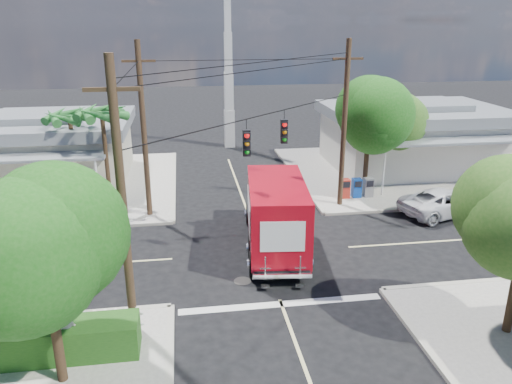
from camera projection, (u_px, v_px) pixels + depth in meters
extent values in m
plane|color=black|center=(263.00, 253.00, 22.28)|extent=(120.00, 120.00, 0.00)
cube|color=gray|center=(396.00, 171.00, 34.08)|extent=(14.00, 14.00, 0.14)
cube|color=#ABA698|center=(296.00, 176.00, 33.10)|extent=(0.25, 14.00, 0.14)
cube|color=#ABA698|center=(447.00, 207.00, 27.53)|extent=(14.00, 0.25, 0.14)
cube|color=gray|center=(60.00, 186.00, 31.01)|extent=(14.00, 14.00, 0.14)
cube|color=#ABA698|center=(174.00, 181.00, 31.98)|extent=(0.25, 14.00, 0.14)
cube|color=#ABA698|center=(29.00, 231.00, 24.46)|extent=(14.00, 0.25, 0.14)
cube|color=beige|center=(237.00, 184.00, 31.63)|extent=(0.12, 12.00, 0.01)
cube|color=beige|center=(470.00, 239.00, 23.67)|extent=(12.00, 0.12, 0.01)
cube|color=beige|center=(27.00, 268.00, 20.88)|extent=(12.00, 0.12, 0.01)
cube|color=silver|center=(281.00, 304.00, 18.26)|extent=(7.50, 0.40, 0.01)
cube|color=silver|center=(412.00, 142.00, 34.64)|extent=(11.00, 8.00, 3.40)
cube|color=gray|center=(416.00, 112.00, 33.97)|extent=(11.80, 8.80, 0.70)
cube|color=gray|center=(416.00, 105.00, 33.81)|extent=(6.05, 4.40, 0.50)
cube|color=gray|center=(451.00, 141.00, 29.67)|extent=(9.90, 1.80, 0.15)
cylinder|color=silver|center=(384.00, 171.00, 28.78)|extent=(0.12, 0.12, 2.90)
cube|color=beige|center=(45.00, 155.00, 31.72)|extent=(10.00, 8.00, 3.20)
cube|color=gray|center=(41.00, 124.00, 31.09)|extent=(10.80, 8.80, 0.70)
cube|color=gray|center=(40.00, 116.00, 30.92)|extent=(5.50, 4.40, 0.50)
cube|color=gray|center=(20.00, 158.00, 26.78)|extent=(9.00, 1.80, 0.15)
cylinder|color=silver|center=(97.00, 183.00, 27.03)|extent=(0.12, 0.12, 2.70)
cube|color=silver|center=(229.00, 128.00, 40.56)|extent=(0.80, 0.80, 3.00)
cube|color=silver|center=(229.00, 91.00, 39.58)|extent=(0.70, 0.70, 3.00)
cube|color=silver|center=(228.00, 52.00, 38.60)|extent=(0.60, 0.60, 3.00)
cube|color=silver|center=(227.00, 11.00, 37.62)|extent=(0.50, 0.50, 3.00)
cylinder|color=#422D1C|center=(55.00, 323.00, 13.64)|extent=(0.28, 0.28, 3.71)
sphere|color=#155410|center=(43.00, 246.00, 12.88)|extent=(3.71, 3.71, 3.71)
sphere|color=#155410|center=(27.00, 236.00, 12.94)|extent=(3.02, 3.02, 3.02)
sphere|color=#155410|center=(55.00, 255.00, 12.69)|extent=(3.25, 3.25, 3.25)
cylinder|color=#422D1C|center=(366.00, 160.00, 28.93)|extent=(0.28, 0.28, 4.10)
sphere|color=#155410|center=(370.00, 116.00, 28.09)|extent=(4.10, 4.10, 4.10)
sphere|color=#155410|center=(362.00, 111.00, 28.14)|extent=(3.33, 3.33, 3.33)
sphere|color=#155410|center=(377.00, 119.00, 27.90)|extent=(3.58, 3.58, 3.58)
cylinder|color=#422D1C|center=(393.00, 153.00, 31.43)|extent=(0.28, 0.28, 3.58)
sphere|color=#2A5B1A|center=(396.00, 117.00, 30.70)|extent=(3.58, 3.58, 3.58)
sphere|color=#2A5B1A|center=(389.00, 113.00, 30.76)|extent=(2.91, 2.91, 2.91)
sphere|color=#2A5B1A|center=(404.00, 120.00, 30.50)|extent=(3.14, 3.14, 3.14)
sphere|color=#2A5B1A|center=(512.00, 213.00, 15.27)|extent=(2.81, 2.81, 2.81)
cylinder|color=#422D1C|center=(106.00, 159.00, 27.38)|extent=(0.24, 0.24, 5.00)
cone|color=#276D2B|center=(119.00, 111.00, 26.66)|extent=(0.50, 2.06, 0.98)
cone|color=#276D2B|center=(114.00, 109.00, 27.27)|extent=(1.92, 1.68, 0.98)
cone|color=#276D2B|center=(100.00, 109.00, 27.33)|extent=(2.12, 0.95, 0.98)
cone|color=#276D2B|center=(87.00, 111.00, 26.79)|extent=(1.34, 2.07, 0.98)
cone|color=#276D2B|center=(85.00, 113.00, 26.06)|extent=(1.34, 2.07, 0.98)
cone|color=#276D2B|center=(95.00, 115.00, 25.69)|extent=(2.12, 0.95, 0.98)
cone|color=#276D2B|center=(111.00, 114.00, 25.95)|extent=(1.92, 1.68, 0.98)
cylinder|color=#422D1C|center=(74.00, 157.00, 28.57)|extent=(0.24, 0.24, 4.60)
cone|color=#276D2B|center=(86.00, 115.00, 27.91)|extent=(0.50, 2.06, 0.98)
cone|color=#276D2B|center=(82.00, 113.00, 28.52)|extent=(1.92, 1.68, 0.98)
cone|color=#276D2B|center=(69.00, 112.00, 28.58)|extent=(2.12, 0.95, 0.98)
cone|color=#276D2B|center=(56.00, 114.00, 28.04)|extent=(1.34, 2.07, 0.98)
cone|color=#276D2B|center=(52.00, 117.00, 27.31)|extent=(1.34, 2.07, 0.98)
cone|color=#276D2B|center=(62.00, 118.00, 26.94)|extent=(2.12, 0.95, 0.98)
cone|color=#276D2B|center=(77.00, 117.00, 27.21)|extent=(1.92, 1.68, 0.98)
cylinder|color=#473321|center=(123.00, 205.00, 15.22)|extent=(0.28, 0.28, 9.00)
cube|color=#473321|center=(112.00, 89.00, 14.08)|extent=(1.60, 0.12, 0.12)
cylinder|color=#473321|center=(344.00, 127.00, 26.40)|extent=(0.28, 0.28, 9.00)
cube|color=#473321|center=(348.00, 59.00, 25.26)|extent=(1.60, 0.12, 0.12)
cylinder|color=#473321|center=(144.00, 133.00, 24.95)|extent=(0.28, 0.28, 9.00)
cube|color=#473321|center=(139.00, 61.00, 23.80)|extent=(1.60, 0.12, 0.12)
cylinder|color=black|center=(263.00, 115.00, 20.26)|extent=(10.43, 10.43, 0.04)
cube|color=black|center=(246.00, 143.00, 19.71)|extent=(0.30, 0.24, 1.05)
sphere|color=red|center=(247.00, 136.00, 19.47)|extent=(0.20, 0.20, 0.20)
cube|color=black|center=(284.00, 131.00, 21.75)|extent=(0.30, 0.24, 1.05)
sphere|color=red|center=(285.00, 125.00, 21.51)|extent=(0.20, 0.20, 0.20)
cube|color=silver|center=(48.00, 332.00, 15.80)|extent=(5.94, 0.05, 0.08)
cube|color=silver|center=(47.00, 321.00, 15.67)|extent=(5.94, 0.05, 0.08)
cube|color=silver|center=(138.00, 321.00, 16.14)|extent=(0.09, 0.06, 1.00)
cube|color=#1D4916|center=(34.00, 343.00, 14.96)|extent=(6.20, 1.20, 1.10)
cube|color=#AC271B|center=(345.00, 188.00, 28.66)|extent=(0.50, 0.50, 1.10)
cube|color=#0E3B99|center=(357.00, 188.00, 28.76)|extent=(0.50, 0.50, 1.10)
cube|color=slate|center=(368.00, 187.00, 28.86)|extent=(0.50, 0.50, 1.10)
cube|color=black|center=(275.00, 236.00, 22.79)|extent=(2.98, 7.63, 0.24)
cube|color=#B80A19|center=(271.00, 198.00, 25.29)|extent=(2.45, 1.86, 2.10)
cube|color=black|center=(270.00, 187.00, 25.80)|extent=(2.02, 0.45, 0.91)
cube|color=silver|center=(269.00, 205.00, 26.32)|extent=(2.19, 0.35, 0.33)
cube|color=#B80A19|center=(277.00, 213.00, 21.51)|extent=(2.97, 5.76, 2.77)
cube|color=white|center=(305.00, 210.00, 21.51)|extent=(0.39, 3.42, 1.24)
cube|color=white|center=(249.00, 211.00, 21.42)|extent=(0.39, 3.42, 1.24)
cube|color=white|center=(283.00, 237.00, 18.84)|extent=(1.71, 0.20, 1.24)
cube|color=silver|center=(282.00, 275.00, 19.23)|extent=(2.30, 0.48, 0.17)
cube|color=silver|center=(265.00, 268.00, 18.97)|extent=(0.43, 0.10, 0.95)
cube|color=silver|center=(300.00, 268.00, 19.02)|extent=(0.43, 0.10, 0.95)
cylinder|color=black|center=(249.00, 214.00, 25.36)|extent=(0.42, 1.08, 1.05)
cylinder|color=black|center=(292.00, 213.00, 25.45)|extent=(0.42, 1.08, 1.05)
cylinder|color=black|center=(253.00, 264.00, 20.14)|extent=(0.42, 1.08, 1.05)
cylinder|color=black|center=(307.00, 263.00, 20.22)|extent=(0.42, 1.08, 1.05)
imported|color=silver|center=(445.00, 202.00, 26.52)|extent=(5.45, 3.54, 1.40)
imported|color=beige|center=(68.00, 337.00, 14.86)|extent=(0.66, 0.55, 1.56)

